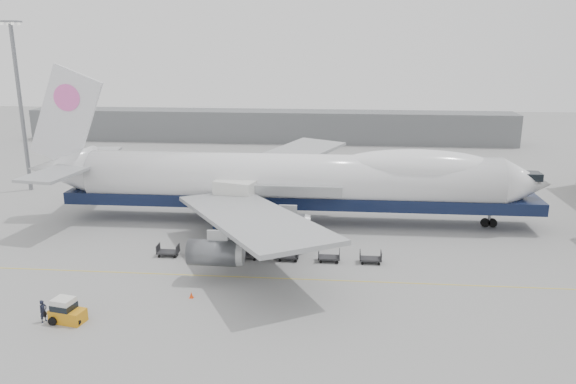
# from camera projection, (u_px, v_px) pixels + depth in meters

# --- Properties ---
(ground) EXTENTS (260.00, 260.00, 0.00)m
(ground) POSITION_uv_depth(u_px,v_px,m) (282.00, 256.00, 61.34)
(ground) COLOR gray
(ground) RESTS_ON ground
(apron_line) EXTENTS (60.00, 0.15, 0.01)m
(apron_line) POSITION_uv_depth(u_px,v_px,m) (276.00, 278.00, 55.58)
(apron_line) COLOR gold
(apron_line) RESTS_ON ground
(hangar) EXTENTS (110.00, 8.00, 7.00)m
(hangar) POSITION_uv_depth(u_px,v_px,m) (269.00, 126.00, 128.49)
(hangar) COLOR slate
(hangar) RESTS_ON ground
(floodlight_mast) EXTENTS (2.40, 2.40, 25.43)m
(floodlight_mast) POSITION_uv_depth(u_px,v_px,m) (20.00, 98.00, 84.23)
(floodlight_mast) COLOR slate
(floodlight_mast) RESTS_ON ground
(airliner) EXTENTS (67.00, 55.30, 19.98)m
(airliner) POSITION_uv_depth(u_px,v_px,m) (296.00, 179.00, 71.32)
(airliner) COLOR white
(airliner) RESTS_ON ground
(catering_truck) EXTENTS (5.80, 4.67, 6.17)m
(catering_truck) POSITION_uv_depth(u_px,v_px,m) (236.00, 202.00, 69.17)
(catering_truck) COLOR #19284B
(catering_truck) RESTS_ON ground
(baggage_tug) EXTENTS (3.08, 2.05, 2.08)m
(baggage_tug) POSITION_uv_depth(u_px,v_px,m) (66.00, 311.00, 46.88)
(baggage_tug) COLOR orange
(baggage_tug) RESTS_ON ground
(ground_worker) EXTENTS (0.70, 0.83, 1.96)m
(ground_worker) POSITION_uv_depth(u_px,v_px,m) (43.00, 311.00, 46.82)
(ground_worker) COLOR black
(ground_worker) RESTS_ON ground
(traffic_cone) EXTENTS (0.39, 0.39, 0.57)m
(traffic_cone) POSITION_uv_depth(u_px,v_px,m) (191.00, 295.00, 51.35)
(traffic_cone) COLOR #ED400C
(traffic_cone) RESTS_ON ground
(dolly_0) EXTENTS (2.30, 1.35, 1.30)m
(dolly_0) POSITION_uv_depth(u_px,v_px,m) (168.00, 251.00, 61.15)
(dolly_0) COLOR #2D2D30
(dolly_0) RESTS_ON ground
(dolly_1) EXTENTS (2.30, 1.35, 1.30)m
(dolly_1) POSITION_uv_depth(u_px,v_px,m) (208.00, 253.00, 60.77)
(dolly_1) COLOR #2D2D30
(dolly_1) RESTS_ON ground
(dolly_2) EXTENTS (2.30, 1.35, 1.30)m
(dolly_2) POSITION_uv_depth(u_px,v_px,m) (248.00, 254.00, 60.39)
(dolly_2) COLOR #2D2D30
(dolly_2) RESTS_ON ground
(dolly_3) EXTENTS (2.30, 1.35, 1.30)m
(dolly_3) POSITION_uv_depth(u_px,v_px,m) (288.00, 255.00, 60.01)
(dolly_3) COLOR #2D2D30
(dolly_3) RESTS_ON ground
(dolly_4) EXTENTS (2.30, 1.35, 1.30)m
(dolly_4) POSITION_uv_depth(u_px,v_px,m) (329.00, 257.00, 59.63)
(dolly_4) COLOR #2D2D30
(dolly_4) RESTS_ON ground
(dolly_5) EXTENTS (2.30, 1.35, 1.30)m
(dolly_5) POSITION_uv_depth(u_px,v_px,m) (370.00, 258.00, 59.25)
(dolly_5) COLOR #2D2D30
(dolly_5) RESTS_ON ground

